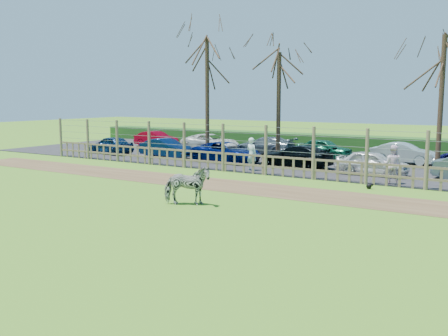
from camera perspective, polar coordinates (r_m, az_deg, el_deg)
The scene contains 22 objects.
ground at distance 18.26m, azimuth -6.85°, elevation -4.12°, with size 120.00×120.00×0.00m, color #65A330.
dirt_strip at distance 21.88m, azimuth 0.56°, elevation -2.02°, with size 34.00×2.80×0.01m, color brown.
asphalt at distance 30.76m, azimuth 10.33°, elevation 0.81°, with size 44.00×13.00×0.04m, color #232326.
hedge at distance 37.26m, azimuth 14.35°, elevation 2.76°, with size 46.00×2.00×1.10m, color #1E4716.
fence at distance 24.78m, azimuth 4.79°, elevation 1.01°, with size 30.16×0.16×2.50m.
tree_left at distance 31.84m, azimuth -1.94°, elevation 11.27°, with size 4.80×4.80×7.88m.
tree_mid at distance 30.43m, azimuth 6.30°, elevation 9.96°, with size 4.80×4.80×6.83m.
tree_right at distance 28.23m, azimuth 23.74°, elevation 10.25°, with size 4.80×4.80×7.35m.
zebra at distance 17.88m, azimuth -4.26°, elevation -2.01°, with size 0.77×1.70×1.43m, color gray.
visitor_a at distance 26.14m, azimuth 3.17°, elevation 1.61°, with size 0.63×0.41×1.72m, color silver.
visitor_b at distance 23.25m, azimuth 18.72°, elevation 0.39°, with size 0.84×0.65×1.72m, color silver.
crow at distance 21.98m, azimuth 16.27°, elevation -1.99°, with size 0.31×0.23×0.25m.
car_0 at distance 34.72m, azimuth -12.80°, elevation 2.58°, with size 1.42×3.52×1.20m, color #0B254C.
car_1 at distance 31.94m, azimuth -6.63°, elevation 2.27°, with size 1.27×3.64×1.20m, color #071B43.
car_2 at distance 29.43m, azimuth 0.30°, elevation 1.83°, with size 1.99×4.32×1.20m, color #020F4E.
car_3 at distance 27.65m, azimuth 8.26°, elevation 1.34°, with size 1.68×4.13×1.20m, color black.
car_4 at distance 25.64m, azimuth 16.58°, elevation 0.57°, with size 1.42×3.52×1.20m, color silver.
car_7 at distance 39.07m, azimuth -7.75°, elevation 3.30°, with size 1.27×3.64×1.20m, color maroon.
car_8 at distance 35.90m, azimuth -1.55°, elevation 2.96°, with size 1.99×4.32×1.20m, color white.
car_9 at distance 33.41m, azimuth 4.72°, elevation 2.55°, with size 1.68×4.13×1.20m, color slate.
car_10 at distance 32.16m, azimuth 11.39°, elevation 2.20°, with size 1.42×3.52×1.20m, color #0F5437.
car_11 at distance 30.63m, azimuth 19.82°, elevation 1.60°, with size 1.27×3.64×1.20m, color #B1C4BD.
Camera 1 is at (11.24, -13.88, 3.84)m, focal length 40.00 mm.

